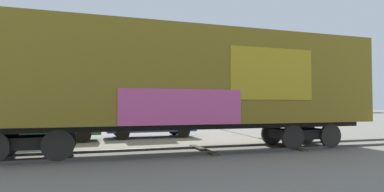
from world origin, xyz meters
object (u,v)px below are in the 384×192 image
(flagpole, at_px, (209,64))
(parked_car_green, at_px, (44,123))
(parked_car_blue, at_px, (149,121))
(freight_car, at_px, (183,80))

(flagpole, relative_size, parked_car_green, 1.71)
(flagpole, height_order, parked_car_blue, flagpole)
(parked_car_blue, bearing_deg, parked_car_green, -174.14)
(freight_car, height_order, flagpole, flagpole)
(freight_car, distance_m, parked_car_blue, 5.79)
(parked_car_green, bearing_deg, flagpole, 34.58)
(freight_car, xyz_separation_m, parked_car_green, (-4.80, 5.03, -1.68))
(freight_car, distance_m, parked_car_green, 7.15)
(parked_car_blue, bearing_deg, flagpole, 47.97)
(freight_car, xyz_separation_m, flagpole, (7.02, 13.17, 2.58))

